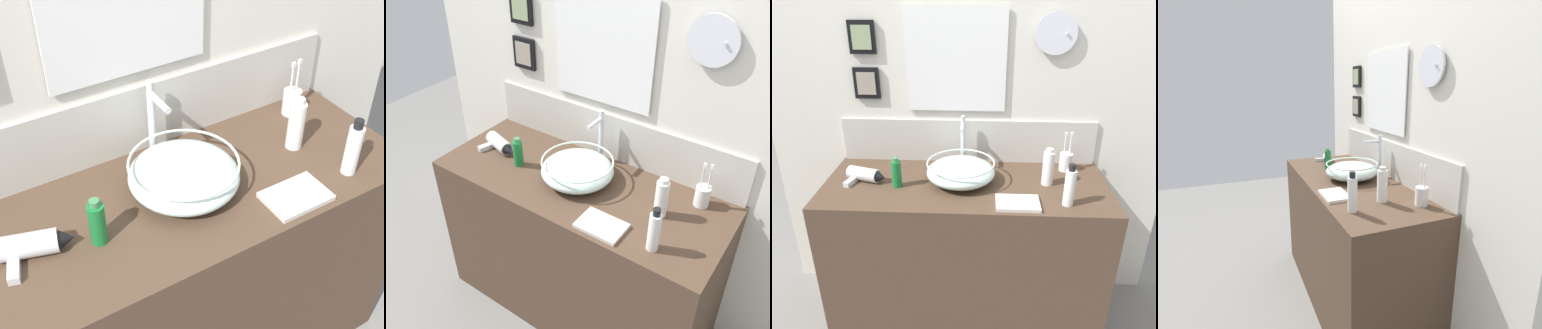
# 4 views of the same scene
# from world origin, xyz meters

# --- Properties ---
(ground_plane) EXTENTS (6.00, 6.00, 0.00)m
(ground_plane) POSITION_xyz_m (0.00, 0.00, 0.00)
(ground_plane) COLOR gray
(vanity_counter) EXTENTS (1.36, 0.54, 0.84)m
(vanity_counter) POSITION_xyz_m (0.00, 0.00, 0.42)
(vanity_counter) COLOR #4C3828
(vanity_counter) RESTS_ON ground
(back_panel) EXTENTS (2.14, 0.10, 2.35)m
(back_panel) POSITION_xyz_m (-0.00, 0.30, 1.18)
(back_panel) COLOR silver
(back_panel) RESTS_ON ground
(glass_bowl_sink) EXTENTS (0.33, 0.33, 0.10)m
(glass_bowl_sink) POSITION_xyz_m (-0.02, 0.02, 0.89)
(glass_bowl_sink) COLOR silver
(glass_bowl_sink) RESTS_ON vanity_counter
(faucet) EXTENTS (0.02, 0.12, 0.27)m
(faucet) POSITION_xyz_m (-0.02, 0.20, 0.99)
(faucet) COLOR silver
(faucet) RESTS_ON vanity_counter
(hair_drier) EXTENTS (0.21, 0.14, 0.07)m
(hair_drier) POSITION_xyz_m (-0.48, 0.00, 0.87)
(hair_drier) COLOR silver
(hair_drier) RESTS_ON vanity_counter
(toothbrush_cup) EXTENTS (0.06, 0.06, 0.21)m
(toothbrush_cup) POSITION_xyz_m (0.50, 0.17, 0.89)
(toothbrush_cup) COLOR white
(toothbrush_cup) RESTS_ON vanity_counter
(lotion_bottle) EXTENTS (0.05, 0.05, 0.18)m
(lotion_bottle) POSITION_xyz_m (0.39, 0.02, 0.92)
(lotion_bottle) COLOR white
(lotion_bottle) RESTS_ON vanity_counter
(shampoo_bottle) EXTENTS (0.05, 0.05, 0.15)m
(shampoo_bottle) POSITION_xyz_m (-0.32, -0.04, 0.90)
(shampoo_bottle) COLOR #197233
(shampoo_bottle) RESTS_ON vanity_counter
(spray_bottle) EXTENTS (0.05, 0.05, 0.19)m
(spray_bottle) POSITION_xyz_m (0.45, -0.17, 0.92)
(spray_bottle) COLOR white
(spray_bottle) RESTS_ON vanity_counter
(hand_towel) EXTENTS (0.19, 0.13, 0.02)m
(hand_towel) POSITION_xyz_m (0.23, -0.18, 0.84)
(hand_towel) COLOR silver
(hand_towel) RESTS_ON vanity_counter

